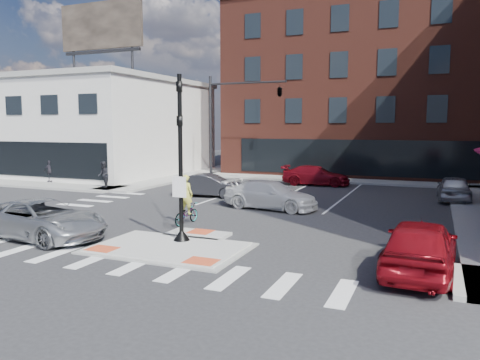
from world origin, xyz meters
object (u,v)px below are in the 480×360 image
at_px(cyclist, 186,208).
at_px(pedestrian_b, 50,171).
at_px(bg_car_dark, 209,185).
at_px(red_sedan, 420,246).
at_px(bg_car_silver, 454,188).
at_px(silver_suv, 42,219).
at_px(pedestrian_a, 104,175).
at_px(bg_car_red, 316,175).
at_px(white_pickup, 271,195).

xyz_separation_m(cyclist, pedestrian_b, (-16.27, 8.57, 0.22)).
bearing_deg(bg_car_dark, cyclist, -167.62).
bearing_deg(cyclist, red_sedan, 164.43).
height_order(bg_car_silver, pedestrian_b, pedestrian_b).
bearing_deg(silver_suv, red_sedan, -80.50).
height_order(cyclist, pedestrian_a, cyclist).
bearing_deg(bg_car_silver, bg_car_red, -25.26).
bearing_deg(red_sedan, bg_car_silver, -92.20).
xyz_separation_m(bg_car_silver, bg_car_red, (-8.99, 3.95, -0.03)).
relative_size(cyclist, pedestrian_b, 1.35).
bearing_deg(white_pickup, pedestrian_a, 86.07).
xyz_separation_m(bg_car_dark, bg_car_silver, (13.64, 3.97, 0.05)).
height_order(white_pickup, bg_car_dark, white_pickup).
height_order(silver_suv, pedestrian_b, pedestrian_b).
bearing_deg(bg_car_dark, bg_car_silver, -80.62).
bearing_deg(pedestrian_a, silver_suv, -19.54).
distance_m(white_pickup, bg_car_dark, 5.43).
height_order(silver_suv, pedestrian_a, pedestrian_a).
distance_m(bg_car_silver, pedestrian_a, 21.88).
relative_size(bg_car_silver, cyclist, 1.97).
xyz_separation_m(white_pickup, bg_car_silver, (8.84, 6.51, 0.01)).
bearing_deg(bg_car_silver, bg_car_dark, 14.70).
xyz_separation_m(bg_car_silver, pedestrian_a, (-21.50, -4.05, 0.30)).
bearing_deg(white_pickup, silver_suv, 154.88).
distance_m(cyclist, pedestrian_b, 18.39).
bearing_deg(red_sedan, cyclist, -16.60).
relative_size(red_sedan, bg_car_silver, 1.12).
relative_size(bg_car_dark, pedestrian_b, 2.58).
bearing_deg(pedestrian_b, pedestrian_a, -20.75).
relative_size(red_sedan, bg_car_dark, 1.15).
bearing_deg(pedestrian_b, white_pickup, -21.02).
bearing_deg(pedestrian_a, bg_car_silver, 51.77).
relative_size(bg_car_dark, pedestrian_a, 2.35).
bearing_deg(pedestrian_a, cyclist, 5.58).
xyz_separation_m(pedestrian_a, pedestrian_b, (-5.77, 1.08, -0.08)).
xyz_separation_m(cyclist, pedestrian_a, (-10.50, 7.49, 0.30)).
height_order(silver_suv, bg_car_dark, silver_suv).
height_order(bg_car_red, pedestrian_b, pedestrian_b).
relative_size(bg_car_dark, bg_car_red, 0.86).
distance_m(bg_car_dark, pedestrian_a, 7.87).
height_order(bg_car_dark, pedestrian_a, pedestrian_a).
bearing_deg(cyclist, pedestrian_b, -23.79).
height_order(bg_car_red, pedestrian_a, pedestrian_a).
xyz_separation_m(silver_suv, red_sedan, (13.44, 1.00, 0.07)).
xyz_separation_m(silver_suv, white_pickup, (5.95, 9.46, -0.03)).
relative_size(silver_suv, pedestrian_b, 3.33).
bearing_deg(pedestrian_a, white_pickup, 30.10).
bearing_deg(bg_car_dark, pedestrian_a, 83.73).
bearing_deg(pedestrian_b, bg_car_silver, -3.93).
xyz_separation_m(red_sedan, white_pickup, (-7.49, 8.46, -0.10)).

